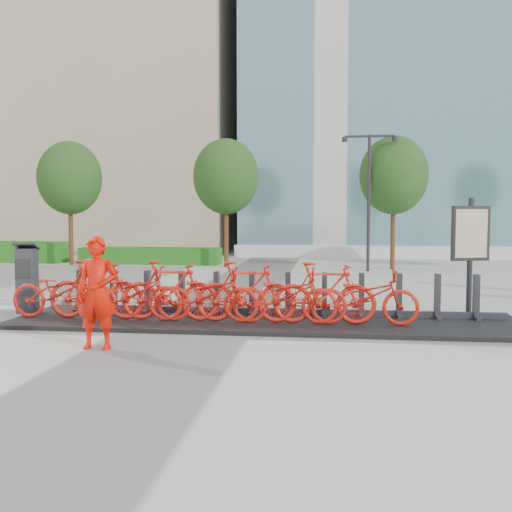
# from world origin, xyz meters

# --- Properties ---
(ground) EXTENTS (120.00, 120.00, 0.00)m
(ground) POSITION_xyz_m (0.00, 0.00, 0.00)
(ground) COLOR #B1B2AA
(tan_building) EXTENTS (26.00, 16.00, 30.00)m
(tan_building) POSITION_xyz_m (-16.00, 26.00, 15.00)
(tan_building) COLOR tan
(tan_building) RESTS_ON ground
(hedge_b) EXTENTS (6.00, 1.20, 0.70)m
(hedge_b) POSITION_xyz_m (-5.00, 13.20, 0.35)
(hedge_b) COLOR #245B15
(hedge_b) RESTS_ON ground
(tree_0) EXTENTS (2.60, 2.60, 5.10)m
(tree_0) POSITION_xyz_m (-8.00, 12.00, 3.59)
(tree_0) COLOR brown
(tree_0) RESTS_ON ground
(tree_1) EXTENTS (2.60, 2.60, 5.10)m
(tree_1) POSITION_xyz_m (-1.50, 12.00, 3.59)
(tree_1) COLOR brown
(tree_1) RESTS_ON ground
(tree_2) EXTENTS (2.60, 2.60, 5.10)m
(tree_2) POSITION_xyz_m (5.00, 12.00, 3.59)
(tree_2) COLOR brown
(tree_2) RESTS_ON ground
(streetlamp) EXTENTS (2.00, 0.20, 5.00)m
(streetlamp) POSITION_xyz_m (4.00, 11.00, 3.13)
(streetlamp) COLOR black
(streetlamp) RESTS_ON ground
(dock_pad) EXTENTS (9.60, 2.40, 0.08)m
(dock_pad) POSITION_xyz_m (1.30, 0.30, 0.04)
(dock_pad) COLOR black
(dock_pad) RESTS_ON ground
(dock_rail_posts) EXTENTS (8.02, 0.50, 0.85)m
(dock_rail_posts) POSITION_xyz_m (1.36, 0.77, 0.51)
(dock_rail_posts) COLOR #2B2B32
(dock_rail_posts) RESTS_ON dock_pad
(bike_0) EXTENTS (1.93, 0.67, 1.02)m
(bike_0) POSITION_xyz_m (-2.60, -0.05, 0.59)
(bike_0) COLOR red
(bike_0) RESTS_ON dock_pad
(bike_1) EXTENTS (1.88, 0.53, 1.13)m
(bike_1) POSITION_xyz_m (-1.88, -0.05, 0.64)
(bike_1) COLOR red
(bike_1) RESTS_ON dock_pad
(bike_2) EXTENTS (1.93, 0.67, 1.02)m
(bike_2) POSITION_xyz_m (-1.16, -0.05, 0.59)
(bike_2) COLOR red
(bike_2) RESTS_ON dock_pad
(bike_3) EXTENTS (1.88, 0.53, 1.13)m
(bike_3) POSITION_xyz_m (-0.44, -0.05, 0.64)
(bike_3) COLOR red
(bike_3) RESTS_ON dock_pad
(bike_4) EXTENTS (1.93, 0.67, 1.02)m
(bike_4) POSITION_xyz_m (0.28, -0.05, 0.59)
(bike_4) COLOR red
(bike_4) RESTS_ON dock_pad
(bike_5) EXTENTS (1.88, 0.53, 1.13)m
(bike_5) POSITION_xyz_m (1.00, -0.05, 0.64)
(bike_5) COLOR red
(bike_5) RESTS_ON dock_pad
(bike_6) EXTENTS (1.93, 0.67, 1.02)m
(bike_6) POSITION_xyz_m (1.72, -0.05, 0.59)
(bike_6) COLOR red
(bike_6) RESTS_ON dock_pad
(bike_7) EXTENTS (1.88, 0.53, 1.13)m
(bike_7) POSITION_xyz_m (2.44, -0.05, 0.64)
(bike_7) COLOR red
(bike_7) RESTS_ON dock_pad
(bike_8) EXTENTS (1.93, 0.67, 1.02)m
(bike_8) POSITION_xyz_m (3.16, -0.05, 0.59)
(bike_8) COLOR red
(bike_8) RESTS_ON dock_pad
(kiosk) EXTENTS (0.49, 0.43, 1.43)m
(kiosk) POSITION_xyz_m (-3.53, 0.41, 0.77)
(kiosk) COLOR #2B2B32
(kiosk) RESTS_ON dock_pad
(worker_red) EXTENTS (0.64, 0.43, 1.73)m
(worker_red) POSITION_xyz_m (-1.01, -2.08, 0.87)
(worker_red) COLOR red
(worker_red) RESTS_ON ground
(map_sign) EXTENTS (0.78, 0.35, 2.41)m
(map_sign) POSITION_xyz_m (5.32, 1.40, 1.59)
(map_sign) COLOR black
(map_sign) RESTS_ON ground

